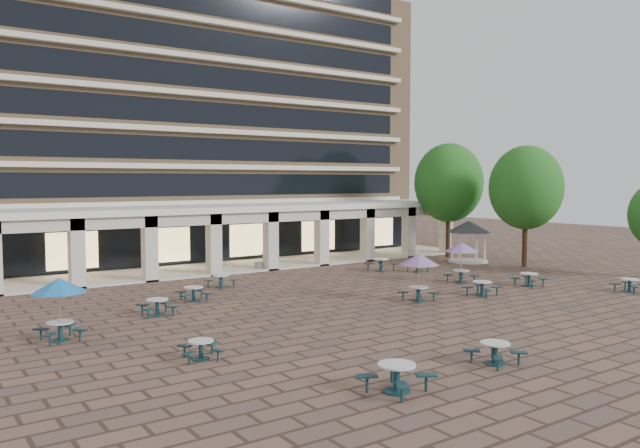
{
  "coord_description": "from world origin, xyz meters",
  "views": [
    {
      "loc": [
        -19.16,
        -24.21,
        6.1
      ],
      "look_at": [
        -0.32,
        3.0,
        3.78
      ],
      "focal_mm": 35.0,
      "sensor_mm": 36.0,
      "label": 1
    }
  ],
  "objects_px": {
    "picnic_table_0": "(397,375)",
    "planter_left": "(219,267)",
    "planter_right": "(266,261)",
    "picnic_table_2": "(482,287)",
    "gazebo": "(469,231)",
    "picnic_table_1": "(495,351)"
  },
  "relations": [
    {
      "from": "picnic_table_0",
      "to": "planter_left",
      "type": "height_order",
      "value": "planter_left"
    },
    {
      "from": "gazebo",
      "to": "planter_right",
      "type": "relative_size",
      "value": 2.19
    },
    {
      "from": "gazebo",
      "to": "picnic_table_0",
      "type": "bearing_deg",
      "value": -141.86
    },
    {
      "from": "picnic_table_0",
      "to": "planter_right",
      "type": "relative_size",
      "value": 1.42
    },
    {
      "from": "picnic_table_2",
      "to": "planter_right",
      "type": "xyz_separation_m",
      "value": [
        -4.49,
        15.14,
        0.13
      ]
    },
    {
      "from": "planter_right",
      "to": "picnic_table_2",
      "type": "bearing_deg",
      "value": -73.47
    },
    {
      "from": "picnic_table_0",
      "to": "picnic_table_2",
      "type": "relative_size",
      "value": 1.1
    },
    {
      "from": "gazebo",
      "to": "planter_left",
      "type": "distance_m",
      "value": 18.8
    },
    {
      "from": "planter_left",
      "to": "planter_right",
      "type": "height_order",
      "value": "planter_right"
    },
    {
      "from": "picnic_table_1",
      "to": "gazebo",
      "type": "height_order",
      "value": "gazebo"
    },
    {
      "from": "picnic_table_2",
      "to": "planter_left",
      "type": "relative_size",
      "value": 1.3
    },
    {
      "from": "picnic_table_1",
      "to": "planter_right",
      "type": "distance_m",
      "value": 24.19
    },
    {
      "from": "picnic_table_0",
      "to": "planter_right",
      "type": "height_order",
      "value": "planter_right"
    },
    {
      "from": "planter_left",
      "to": "planter_right",
      "type": "bearing_deg",
      "value": -0.0
    },
    {
      "from": "picnic_table_1",
      "to": "picnic_table_2",
      "type": "xyz_separation_m",
      "value": [
        9.31,
        8.57,
        0.02
      ]
    },
    {
      "from": "planter_left",
      "to": "planter_right",
      "type": "relative_size",
      "value": 1.0
    },
    {
      "from": "picnic_table_0",
      "to": "gazebo",
      "type": "xyz_separation_m",
      "value": [
        23.72,
        18.62,
        1.81
      ]
    },
    {
      "from": "picnic_table_0",
      "to": "picnic_table_2",
      "type": "distance_m",
      "value": 16.37
    },
    {
      "from": "planter_left",
      "to": "picnic_table_2",
      "type": "bearing_deg",
      "value": -61.98
    },
    {
      "from": "picnic_table_0",
      "to": "planter_left",
      "type": "relative_size",
      "value": 1.42
    },
    {
      "from": "planter_right",
      "to": "planter_left",
      "type": "bearing_deg",
      "value": 180.0
    },
    {
      "from": "planter_left",
      "to": "gazebo",
      "type": "bearing_deg",
      "value": -16.38
    }
  ]
}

